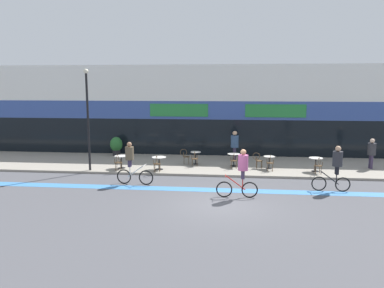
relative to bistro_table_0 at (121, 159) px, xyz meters
name	(u,v)px	position (x,y,z in m)	size (l,w,h in m)	color
ground_plane	(222,204)	(5.79, -5.50, -0.63)	(120.00, 120.00, 0.00)	#4C4C51
sidewalk_slab	(225,165)	(5.79, 1.75, -0.57)	(40.00, 5.50, 0.12)	gray
storefront_facade	(227,110)	(5.79, 6.47, 2.40)	(40.00, 4.06, 6.09)	silver
bike_lane_stripe	(223,190)	(5.79, -3.50, -0.63)	(36.00, 0.70, 0.01)	#3D7AB7
bistro_table_0	(121,159)	(0.00, 0.00, 0.00)	(0.76, 0.76, 0.71)	black
bistro_table_1	(159,160)	(2.17, -0.09, 0.00)	(0.79, 0.79, 0.70)	black
bistro_table_2	(196,155)	(4.05, 1.55, 0.01)	(0.61, 0.61, 0.74)	black
bistro_table_3	(234,157)	(6.29, 1.23, 0.01)	(0.73, 0.73, 0.73)	black
bistro_table_4	(269,160)	(8.26, 0.78, -0.02)	(0.64, 0.64, 0.70)	black
bistro_table_5	(316,162)	(10.70, 0.33, 0.03)	(0.74, 0.74, 0.75)	black
cafe_chair_0_near	(118,161)	(0.00, -0.63, 0.00)	(0.41, 0.58, 0.90)	#4C3823
cafe_chair_1_near	(157,163)	(2.17, -0.72, 0.00)	(0.41, 0.58, 0.90)	#4C3823
cafe_chair_2_near	(195,158)	(4.05, 0.92, 0.00)	(0.43, 0.59, 0.90)	#4C3823
cafe_chair_2_side	(185,155)	(3.42, 1.54, 0.00)	(0.60, 0.45, 0.90)	#4C3823
cafe_chair_3_near	(234,159)	(6.29, 0.60, 0.00)	(0.41, 0.58, 0.90)	#4C3823
cafe_chair_4_near	(270,162)	(8.25, 0.15, 0.00)	(0.44, 0.59, 0.90)	#4C3823
cafe_chair_4_side	(258,159)	(7.64, 0.78, 0.00)	(0.58, 0.42, 0.90)	#4C3823
cafe_chair_5_near	(318,164)	(10.70, -0.30, 0.00)	(0.42, 0.59, 0.90)	#4C3823
planter_pot	(116,145)	(-1.46, 3.77, 0.16)	(0.82, 0.82, 1.24)	#232326
lamp_post	(88,113)	(-1.59, -0.66, 2.64)	(0.26, 0.26, 5.49)	black
cyclist_0	(336,165)	(10.81, -3.14, 0.58)	(1.70, 0.50, 2.09)	black
cyclist_1	(241,170)	(6.58, -4.55, 0.56)	(1.78, 0.48, 2.10)	black
cyclist_2	(131,161)	(1.37, -2.89, 0.51)	(1.83, 0.52, 2.07)	black
pedestrian_near_end	(235,143)	(6.34, 2.76, 0.59)	(0.54, 0.54, 1.86)	#382D47
pedestrian_far_end	(372,151)	(13.94, 1.39, 0.50)	(0.49, 0.49, 1.70)	#382D47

